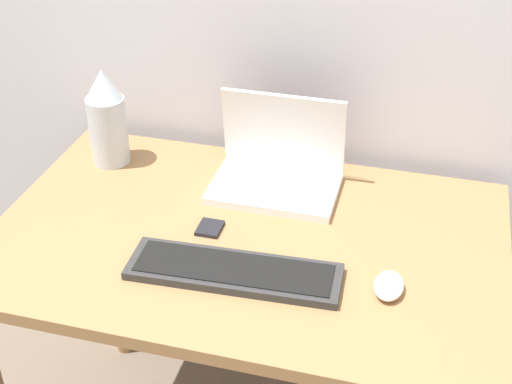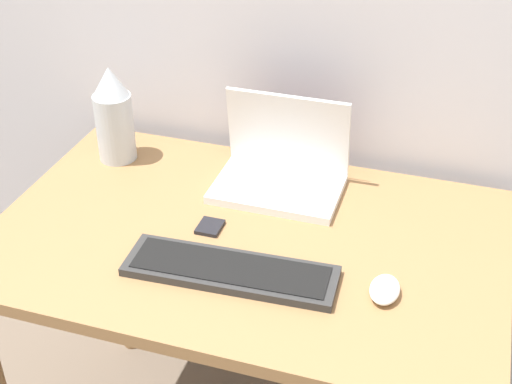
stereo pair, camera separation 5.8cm
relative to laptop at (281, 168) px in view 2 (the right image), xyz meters
The scene contains 6 objects.
desk 0.27m from the laptop, 94.68° to the right, with size 1.12×0.72×0.78m.
laptop is the anchor object (origin of this frame).
keyboard 0.36m from the laptop, 90.72° to the right, with size 0.44×0.15×0.02m.
mouse 0.45m from the laptop, 46.93° to the right, with size 0.06×0.09×0.03m.
vase 0.45m from the laptop, behind, with size 0.10×0.10×0.25m.
mp3_player 0.25m from the laptop, 114.82° to the right, with size 0.05×0.06×0.01m.
Camera 2 is at (0.40, -0.84, 1.71)m, focal length 50.00 mm.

